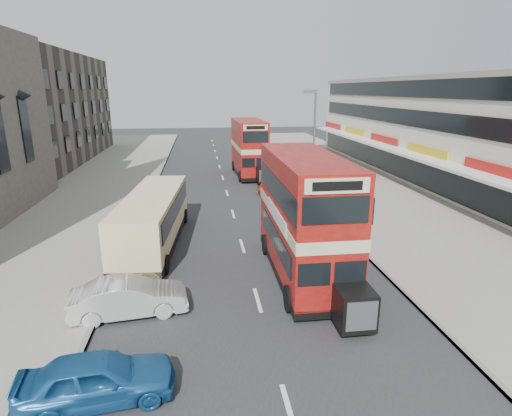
{
  "coord_description": "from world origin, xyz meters",
  "views": [
    {
      "loc": [
        -2.09,
        -12.77,
        8.17
      ],
      "look_at": [
        0.53,
        6.37,
        2.59
      ],
      "focal_mm": 28.94,
      "sensor_mm": 36.0,
      "label": 1
    }
  ],
  "objects_px": {
    "cyclist": "(279,176)",
    "pedestrian_near": "(365,200)",
    "car_left_front": "(129,298)",
    "car_right_a": "(301,193)",
    "car_right_b": "(285,186)",
    "bus_second": "(249,148)",
    "bus_main": "(305,217)",
    "coach": "(153,217)",
    "street_lamp": "(313,135)",
    "car_left_near": "(97,378)"
  },
  "relations": [
    {
      "from": "bus_second",
      "to": "car_right_a",
      "type": "bearing_deg",
      "value": 103.3
    },
    {
      "from": "street_lamp",
      "to": "car_left_front",
      "type": "relative_size",
      "value": 1.91
    },
    {
      "from": "car_right_a",
      "to": "cyclist",
      "type": "xyz_separation_m",
      "value": [
        -0.51,
        6.17,
        0.02
      ]
    },
    {
      "from": "car_left_near",
      "to": "car_left_front",
      "type": "relative_size",
      "value": 0.97
    },
    {
      "from": "bus_second",
      "to": "cyclist",
      "type": "relative_size",
      "value": 4.62
    },
    {
      "from": "bus_second",
      "to": "pedestrian_near",
      "type": "bearing_deg",
      "value": 111.28
    },
    {
      "from": "coach",
      "to": "cyclist",
      "type": "xyz_separation_m",
      "value": [
        9.6,
        13.92,
        -0.87
      ]
    },
    {
      "from": "car_left_front",
      "to": "car_right_b",
      "type": "relative_size",
      "value": 0.92
    },
    {
      "from": "car_left_near",
      "to": "car_left_front",
      "type": "bearing_deg",
      "value": -9.0
    },
    {
      "from": "car_right_b",
      "to": "coach",
      "type": "bearing_deg",
      "value": -46.25
    },
    {
      "from": "car_left_near",
      "to": "cyclist",
      "type": "distance_m",
      "value": 27.61
    },
    {
      "from": "bus_second",
      "to": "car_right_a",
      "type": "distance_m",
      "value": 10.88
    },
    {
      "from": "cyclist",
      "to": "car_left_front",
      "type": "bearing_deg",
      "value": -111.06
    },
    {
      "from": "car_right_b",
      "to": "street_lamp",
      "type": "bearing_deg",
      "value": 58.63
    },
    {
      "from": "street_lamp",
      "to": "bus_main",
      "type": "distance_m",
      "value": 14.7
    },
    {
      "from": "bus_main",
      "to": "coach",
      "type": "distance_m",
      "value": 8.69
    },
    {
      "from": "car_left_near",
      "to": "car_right_a",
      "type": "bearing_deg",
      "value": -35.21
    },
    {
      "from": "pedestrian_near",
      "to": "car_right_b",
      "type": "bearing_deg",
      "value": -102.41
    },
    {
      "from": "car_right_a",
      "to": "cyclist",
      "type": "distance_m",
      "value": 6.19
    },
    {
      "from": "coach",
      "to": "car_right_a",
      "type": "bearing_deg",
      "value": 42.47
    },
    {
      "from": "bus_main",
      "to": "car_left_front",
      "type": "distance_m",
      "value": 7.96
    },
    {
      "from": "coach",
      "to": "car_left_front",
      "type": "distance_m",
      "value": 7.41
    },
    {
      "from": "car_left_front",
      "to": "car_right_a",
      "type": "distance_m",
      "value": 18.29
    },
    {
      "from": "car_right_a",
      "to": "car_right_b",
      "type": "height_order",
      "value": "car_right_a"
    },
    {
      "from": "car_left_near",
      "to": "pedestrian_near",
      "type": "relative_size",
      "value": 2.21
    },
    {
      "from": "street_lamp",
      "to": "car_left_near",
      "type": "relative_size",
      "value": 1.98
    },
    {
      "from": "bus_second",
      "to": "car_right_a",
      "type": "xyz_separation_m",
      "value": [
        2.72,
        -10.33,
        -2.06
      ]
    },
    {
      "from": "car_left_front",
      "to": "car_right_a",
      "type": "relative_size",
      "value": 0.94
    },
    {
      "from": "car_left_front",
      "to": "cyclist",
      "type": "xyz_separation_m",
      "value": [
        9.8,
        21.28,
        -0.03
      ]
    },
    {
      "from": "car_left_near",
      "to": "street_lamp",
      "type": "bearing_deg",
      "value": -36.1
    },
    {
      "from": "coach",
      "to": "car_right_b",
      "type": "distance_m",
      "value": 13.77
    },
    {
      "from": "bus_main",
      "to": "coach",
      "type": "bearing_deg",
      "value": -34.4
    },
    {
      "from": "coach",
      "to": "pedestrian_near",
      "type": "bearing_deg",
      "value": 20.03
    },
    {
      "from": "bus_second",
      "to": "coach",
      "type": "bearing_deg",
      "value": 66.31
    },
    {
      "from": "car_left_front",
      "to": "cyclist",
      "type": "bearing_deg",
      "value": -31.99
    },
    {
      "from": "car_right_b",
      "to": "pedestrian_near",
      "type": "distance_m",
      "value": 7.66
    },
    {
      "from": "cyclist",
      "to": "pedestrian_near",
      "type": "bearing_deg",
      "value": -65.86
    },
    {
      "from": "car_left_front",
      "to": "cyclist",
      "type": "distance_m",
      "value": 23.42
    },
    {
      "from": "bus_main",
      "to": "car_right_a",
      "type": "distance_m",
      "value": 13.16
    },
    {
      "from": "bus_second",
      "to": "car_right_a",
      "type": "relative_size",
      "value": 2.08
    },
    {
      "from": "car_right_a",
      "to": "pedestrian_near",
      "type": "xyz_separation_m",
      "value": [
        3.34,
        -4.13,
        0.43
      ]
    },
    {
      "from": "car_left_front",
      "to": "pedestrian_near",
      "type": "xyz_separation_m",
      "value": [
        13.64,
        10.98,
        0.38
      ]
    },
    {
      "from": "coach",
      "to": "car_left_near",
      "type": "distance_m",
      "value": 11.88
    },
    {
      "from": "car_left_near",
      "to": "car_right_b",
      "type": "height_order",
      "value": "car_left_near"
    },
    {
      "from": "coach",
      "to": "car_left_near",
      "type": "bearing_deg",
      "value": -86.65
    },
    {
      "from": "street_lamp",
      "to": "pedestrian_near",
      "type": "relative_size",
      "value": 4.37
    },
    {
      "from": "street_lamp",
      "to": "car_left_near",
      "type": "bearing_deg",
      "value": -118.95
    },
    {
      "from": "pedestrian_near",
      "to": "cyclist",
      "type": "bearing_deg",
      "value": -114.33
    },
    {
      "from": "bus_second",
      "to": "car_left_front",
      "type": "relative_size",
      "value": 2.21
    },
    {
      "from": "car_left_near",
      "to": "bus_second",
      "type": "bearing_deg",
      "value": -21.62
    }
  ]
}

